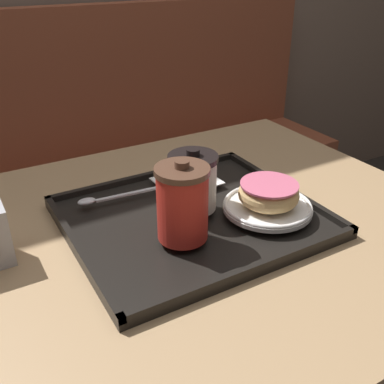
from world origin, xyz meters
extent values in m
cube|color=brown|center=(0.20, 0.84, 0.23)|extent=(1.76, 0.44, 0.45)
cube|color=brown|center=(0.20, 1.02, 0.73)|extent=(1.76, 0.08, 0.55)
cube|color=tan|center=(0.00, 0.00, 0.69)|extent=(1.02, 0.83, 0.03)
cylinder|color=#333338|center=(0.00, 0.00, 0.34)|extent=(0.08, 0.08, 0.67)
cube|color=black|center=(0.01, 0.01, 0.71)|extent=(0.45, 0.39, 0.01)
cube|color=black|center=(0.01, -0.18, 0.72)|extent=(0.45, 0.01, 0.01)
cube|color=black|center=(0.01, 0.20, 0.72)|extent=(0.45, 0.01, 0.01)
cube|color=black|center=(-0.21, 0.01, 0.72)|extent=(0.01, 0.39, 0.01)
cube|color=black|center=(0.23, 0.01, 0.72)|extent=(0.01, 0.39, 0.01)
cube|color=white|center=(0.06, 0.12, 0.73)|extent=(0.13, 0.11, 0.00)
cylinder|color=red|center=(-0.05, -0.06, 0.79)|extent=(0.08, 0.08, 0.12)
cylinder|color=brown|center=(-0.05, -0.06, 0.85)|extent=(0.09, 0.09, 0.01)
cylinder|color=brown|center=(-0.05, -0.06, 0.86)|extent=(0.02, 0.02, 0.01)
cylinder|color=white|center=(0.02, 0.02, 0.78)|extent=(0.09, 0.09, 0.10)
cylinder|color=black|center=(0.02, 0.02, 0.83)|extent=(0.09, 0.09, 0.01)
cylinder|color=black|center=(0.02, 0.02, 0.84)|extent=(0.02, 0.02, 0.01)
cylinder|color=white|center=(0.14, -0.06, 0.73)|extent=(0.17, 0.17, 0.01)
torus|color=white|center=(0.14, -0.06, 0.74)|extent=(0.17, 0.17, 0.01)
torus|color=#DBB270|center=(0.14, -0.06, 0.76)|extent=(0.11, 0.11, 0.04)
cylinder|color=#DB6684|center=(0.14, -0.06, 0.78)|extent=(0.11, 0.11, 0.00)
ellipsoid|color=silver|center=(-0.15, 0.13, 0.73)|extent=(0.04, 0.02, 0.01)
cube|color=silver|center=(-0.07, 0.13, 0.73)|extent=(0.13, 0.02, 0.00)
camera|label=1|loc=(-0.35, -0.62, 1.15)|focal=42.00mm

